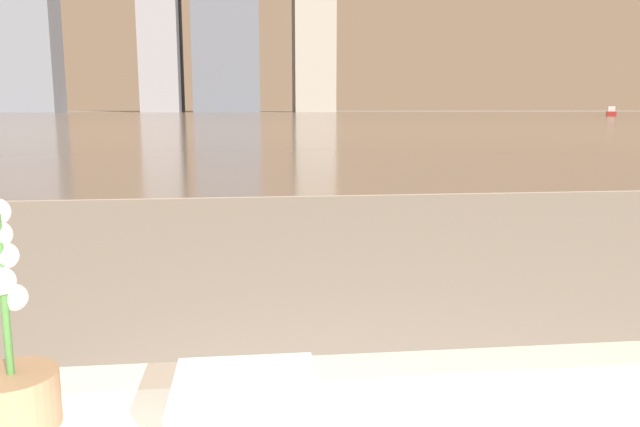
{
  "coord_description": "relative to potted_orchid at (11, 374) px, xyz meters",
  "views": [
    {
      "loc": [
        -0.22,
        -0.14,
        1.03
      ],
      "look_at": [
        0.07,
        2.34,
        0.6
      ],
      "focal_mm": 35.0,
      "sensor_mm": 36.0,
      "label": 1
    }
  ],
  "objects": [
    {
      "name": "towel_stack",
      "position": [
        0.37,
        -0.05,
        -0.05
      ],
      "size": [
        0.23,
        0.21,
        0.08
      ],
      "color": "white",
      "rests_on": "bathtub"
    },
    {
      "name": "harbor_water",
      "position": [
        0.6,
        61.16,
        -0.61
      ],
      "size": [
        180.0,
        110.0,
        0.01
      ],
      "color": "gray",
      "rests_on": "ground_plane"
    },
    {
      "name": "potted_orchid",
      "position": [
        0.0,
        0.0,
        0.0
      ],
      "size": [
        0.14,
        0.14,
        0.37
      ],
      "color": "#8C6B4C",
      "rests_on": "bathtub"
    },
    {
      "name": "harbor_boat_2",
      "position": [
        40.34,
        64.51,
        -0.24
      ],
      "size": [
        2.19,
        2.89,
        1.04
      ],
      "color": "maroon",
      "rests_on": "harbor_water"
    },
    {
      "name": "skyline_tower_1",
      "position": [
        -38.3,
        117.16,
        14.09
      ],
      "size": [
        10.92,
        7.87,
        29.42
      ],
      "color": "slate",
      "rests_on": "ground_plane"
    }
  ]
}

